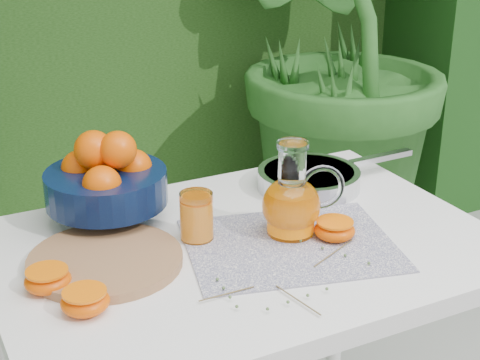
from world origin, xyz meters
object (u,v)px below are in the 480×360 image
white_table (244,278)px  saute_pan (310,178)px  fruit_bowl (106,179)px  juice_pitcher (292,202)px  cutting_board (105,260)px

white_table → saute_pan: 0.34m
white_table → saute_pan: saute_pan is taller
fruit_bowl → saute_pan: size_ratio=0.79×
fruit_bowl → saute_pan: bearing=-5.8°
fruit_bowl → juice_pitcher: 0.40m
fruit_bowl → juice_pitcher: size_ratio=1.70×
cutting_board → juice_pitcher: size_ratio=1.49×
fruit_bowl → juice_pitcher: fruit_bowl is taller
fruit_bowl → saute_pan: 0.49m
cutting_board → saute_pan: size_ratio=0.69×
juice_pitcher → saute_pan: (0.16, 0.19, -0.05)m
juice_pitcher → saute_pan: bearing=49.4°
juice_pitcher → white_table: bearing=173.8°
cutting_board → fruit_bowl: (0.07, 0.19, 0.08)m
cutting_board → fruit_bowl: bearing=70.5°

